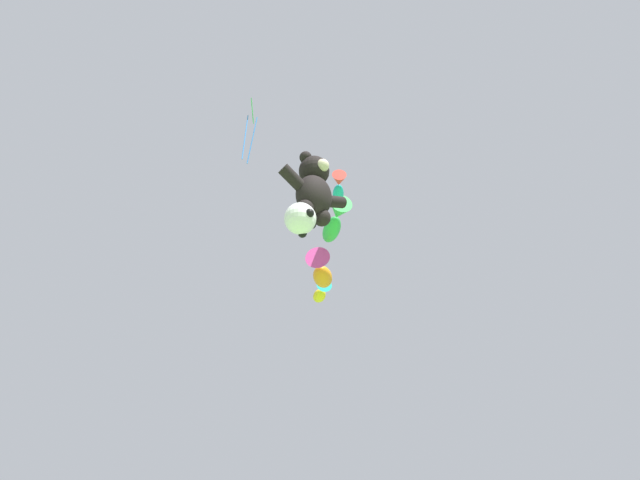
% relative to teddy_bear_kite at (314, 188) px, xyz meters
% --- Properties ---
extents(teddy_bear_kite, '(2.41, 1.06, 2.44)m').
position_rel_teddy_bear_kite_xyz_m(teddy_bear_kite, '(0.00, 0.00, 0.00)').
color(teddy_bear_kite, black).
extents(soccer_ball_kite, '(0.96, 0.95, 0.88)m').
position_rel_teddy_bear_kite_xyz_m(soccer_ball_kite, '(-0.42, 0.04, -1.35)').
color(soccer_ball_kite, white).
extents(fish_kite_teal, '(1.25, 1.37, 0.49)m').
position_rel_teddy_bear_kite_xyz_m(fish_kite_teal, '(1.71, 0.77, 1.61)').
color(fish_kite_teal, '#19ADB2').
extents(fish_kite_emerald, '(1.80, 2.47, 0.83)m').
position_rel_teddy_bear_kite_xyz_m(fish_kite_emerald, '(2.98, 2.38, 1.78)').
color(fish_kite_emerald, green).
extents(fish_kite_tangerine, '(2.26, 2.16, 1.00)m').
position_rel_teddy_bear_kite_xyz_m(fish_kite_tangerine, '(3.97, 4.41, 0.90)').
color(fish_kite_tangerine, orange).
extents(fish_kite_goldfin, '(1.32, 1.69, 0.72)m').
position_rel_teddy_bear_kite_xyz_m(fish_kite_goldfin, '(5.56, 6.28, 1.24)').
color(fish_kite_goldfin, yellow).
extents(diamond_kite, '(0.67, 0.87, 3.06)m').
position_rel_teddy_bear_kite_xyz_m(diamond_kite, '(-1.54, 1.55, 3.46)').
color(diamond_kite, green).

